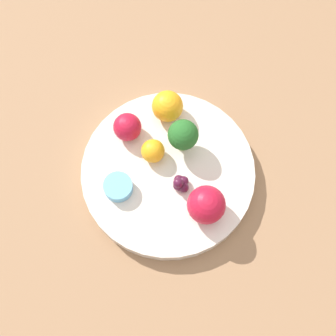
% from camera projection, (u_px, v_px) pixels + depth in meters
% --- Properties ---
extents(ground_plane, '(6.00, 6.00, 0.00)m').
position_uv_depth(ground_plane, '(168.00, 180.00, 0.77)').
color(ground_plane, gray).
extents(table_surface, '(1.20, 1.20, 0.02)m').
position_uv_depth(table_surface, '(168.00, 178.00, 0.76)').
color(table_surface, '#936D4C').
rests_on(table_surface, ground_plane).
extents(bowl, '(0.27, 0.27, 0.03)m').
position_uv_depth(bowl, '(168.00, 173.00, 0.74)').
color(bowl, silver).
rests_on(bowl, table_surface).
extents(broccoli, '(0.05, 0.05, 0.06)m').
position_uv_depth(broccoli, '(183.00, 135.00, 0.70)').
color(broccoli, '#99C17A').
rests_on(broccoli, bowl).
extents(apple_red, '(0.06, 0.06, 0.06)m').
position_uv_depth(apple_red, '(206.00, 205.00, 0.67)').
color(apple_red, '#B7142D').
rests_on(apple_red, bowl).
extents(apple_green, '(0.04, 0.04, 0.04)m').
position_uv_depth(apple_green, '(127.00, 127.00, 0.72)').
color(apple_green, '#B7142D').
rests_on(apple_green, bowl).
extents(orange_front, '(0.05, 0.05, 0.05)m').
position_uv_depth(orange_front, '(167.00, 106.00, 0.73)').
color(orange_front, orange).
rests_on(orange_front, bowl).
extents(orange_back, '(0.04, 0.04, 0.04)m').
position_uv_depth(orange_back, '(153.00, 151.00, 0.71)').
color(orange_back, orange).
rests_on(orange_back, bowl).
extents(grape_cluster, '(0.03, 0.03, 0.03)m').
position_uv_depth(grape_cluster, '(181.00, 183.00, 0.70)').
color(grape_cluster, '#47142D').
rests_on(grape_cluster, bowl).
extents(small_cup, '(0.04, 0.04, 0.02)m').
position_uv_depth(small_cup, '(118.00, 187.00, 0.70)').
color(small_cup, '#66B2DB').
rests_on(small_cup, bowl).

